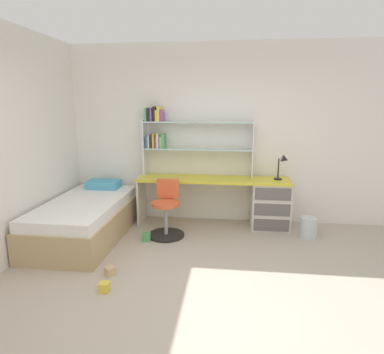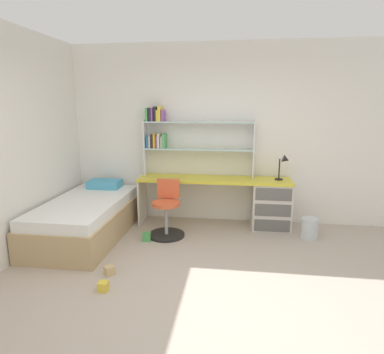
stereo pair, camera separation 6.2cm
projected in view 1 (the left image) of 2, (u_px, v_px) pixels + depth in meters
The scene contains 11 objects.
ground_plane at pixel (202, 302), 3.18m from camera, with size 5.57×5.70×0.02m, color #B2A393.
room_shell at pixel (118, 142), 4.16m from camera, with size 5.57×5.70×2.76m.
desk at pixel (255, 200), 5.03m from camera, with size 2.30×0.50×0.75m.
bookshelf_hutch at pixel (180, 135), 5.09m from camera, with size 1.69×0.22×1.07m.
desk_lamp at pixel (283, 163), 4.85m from camera, with size 0.20×0.16×0.38m.
swivel_chair at pixel (166, 214), 4.71m from camera, with size 0.52×0.52×0.80m.
bed_platform at pixel (86, 219), 4.66m from camera, with size 1.00×1.93×0.66m.
waste_bin at pixel (309, 228), 4.67m from camera, with size 0.24×0.24×0.29m, color silver.
toy_block_natural_0 at pixel (110, 271), 3.65m from camera, with size 0.10×0.10×0.10m, color tan.
toy_block_green_1 at pixel (147, 237), 4.57m from camera, with size 0.11×0.11×0.11m, color #479E51.
toy_block_yellow_2 at pixel (105, 287), 3.33m from camera, with size 0.10×0.10×0.10m, color gold.
Camera 1 is at (0.24, -2.84, 1.85)m, focal length 31.04 mm.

